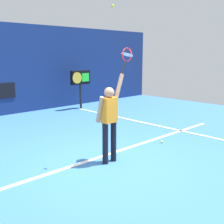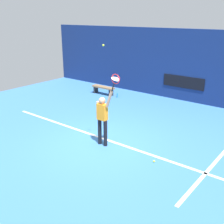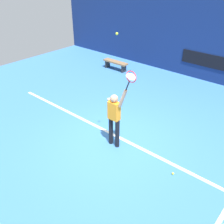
# 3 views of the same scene
# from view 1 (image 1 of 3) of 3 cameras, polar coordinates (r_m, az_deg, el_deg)

# --- Properties ---
(ground_plane) EXTENTS (18.00, 18.00, 0.00)m
(ground_plane) POSITION_cam_1_polar(r_m,az_deg,el_deg) (6.57, -1.53, -9.97)
(ground_plane) COLOR #3870B2
(court_baseline) EXTENTS (10.00, 0.10, 0.01)m
(court_baseline) POSITION_cam_1_polar(r_m,az_deg,el_deg) (6.80, -3.42, -9.19)
(court_baseline) COLOR white
(court_baseline) RESTS_ON ground_plane
(court_sideline) EXTENTS (0.10, 7.00, 0.01)m
(court_sideline) POSITION_cam_1_polar(r_m,az_deg,el_deg) (10.37, 5.61, -1.97)
(court_sideline) COLOR white
(court_sideline) RESTS_ON ground_plane
(tennis_player) EXTENTS (0.69, 0.31, 1.97)m
(tennis_player) POSITION_cam_1_polar(r_m,az_deg,el_deg) (6.32, -0.53, -1.23)
(tennis_player) COLOR black
(tennis_player) RESTS_ON ground_plane
(tennis_racket) EXTENTS (0.40, 0.27, 0.63)m
(tennis_racket) POSITION_cam_1_polar(r_m,az_deg,el_deg) (6.55, 2.92, 10.92)
(tennis_racket) COLOR black
(tennis_ball) EXTENTS (0.07, 0.07, 0.07)m
(tennis_ball) POSITION_cam_1_polar(r_m,az_deg,el_deg) (6.29, 0.11, 20.14)
(tennis_ball) COLOR #CCE033
(scoreboard_clock) EXTENTS (0.96, 0.20, 1.68)m
(scoreboard_clock) POSITION_cam_1_polar(r_m,az_deg,el_deg) (12.77, -6.25, 6.44)
(scoreboard_clock) COLOR black
(scoreboard_clock) RESTS_ON ground_plane
(spare_ball) EXTENTS (0.07, 0.07, 0.07)m
(spare_ball) POSITION_cam_1_polar(r_m,az_deg,el_deg) (8.06, 9.79, -5.81)
(spare_ball) COLOR #CCE033
(spare_ball) RESTS_ON ground_plane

